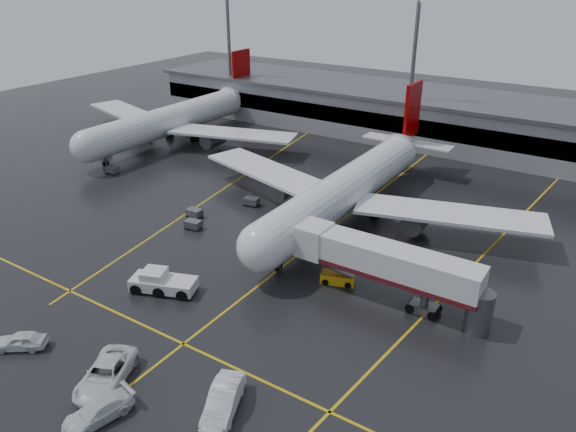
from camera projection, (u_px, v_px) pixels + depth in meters
The scene contains 22 objects.
ground at pixel (311, 244), 64.29m from camera, with size 220.00×220.00×0.00m, color black.
apron_line_centre at pixel (311, 244), 64.29m from camera, with size 0.25×90.00×0.02m, color gold.
apron_line_stop at pixel (183, 344), 47.58m from camera, with size 60.00×0.25×0.02m, color gold.
apron_line_left at pixel (231, 184), 81.71m from camera, with size 0.25×70.00×0.02m, color gold.
apron_line_right at pixel (488, 250), 63.04m from camera, with size 0.25×70.00×0.02m, color gold.
terminal at pixel (446, 119), 98.86m from camera, with size 122.00×19.00×8.60m.
light_mast_left at pixel (229, 46), 112.14m from camera, with size 3.00×1.20×25.45m.
light_mast_mid at pixel (413, 64), 92.48m from camera, with size 3.00×1.20×25.45m.
main_airliner at pixel (350, 186), 69.87m from camera, with size 48.80×45.60×14.10m.
second_airliner at pixel (175, 119), 99.62m from camera, with size 48.80×45.60×14.10m.
jet_bridge at pixel (386, 265), 52.23m from camera, with size 19.90×3.40×6.05m.
pushback_tractor at pixel (162, 283), 54.91m from camera, with size 7.12×4.83×2.36m.
belt_loader at pixel (338, 278), 56.43m from camera, with size 3.83×2.56×2.24m.
service_van_a at pixel (106, 374), 42.76m from camera, with size 3.07×6.65×1.85m, color silver.
service_van_b at pixel (98, 411), 39.45m from camera, with size 2.16×5.32×1.54m, color silver.
service_van_c at pixel (223, 400), 40.21m from camera, with size 2.01×5.78×1.90m, color white.
service_van_d at pixel (20, 341), 46.80m from camera, with size 1.78×4.43×1.51m, color silver.
baggage_cart_a at pixel (193, 224), 67.82m from camera, with size 2.17×1.57×1.12m.
baggage_cart_b at pixel (194, 213), 70.94m from camera, with size 2.01×1.31×1.12m.
baggage_cart_c at pixel (252, 201), 74.31m from camera, with size 2.17×1.59×1.12m.
baggage_cart_d at pixel (104, 152), 93.54m from camera, with size 2.07×1.42×1.12m.
baggage_cart_e at pixel (112, 170), 85.54m from camera, with size 2.04×1.36×1.12m.
Camera 1 is at (28.49, -49.13, 30.44)m, focal length 33.86 mm.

